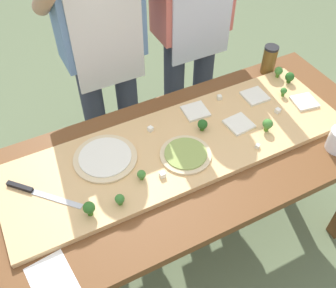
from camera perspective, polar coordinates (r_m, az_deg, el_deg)
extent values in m
plane|color=#60704C|center=(2.29, 2.42, -14.54)|extent=(8.00, 8.00, 0.00)
cube|color=brown|center=(2.07, -22.68, -10.54)|extent=(0.07, 0.07, 0.75)
cube|color=brown|center=(2.49, 15.75, 3.84)|extent=(0.07, 0.07, 0.75)
cube|color=brown|center=(1.66, 3.24, -1.67)|extent=(1.76, 0.77, 0.04)
cube|color=tan|center=(1.64, 1.54, -0.36)|extent=(1.48, 0.46, 0.03)
cube|color=#B7BABF|center=(1.51, -15.98, -7.75)|extent=(0.16, 0.16, 0.00)
cube|color=black|center=(1.58, -20.90, -5.88)|extent=(0.09, 0.09, 0.02)
cylinder|color=beige|center=(1.59, 2.61, -1.56)|extent=(0.21, 0.21, 0.01)
cylinder|color=#899E4C|center=(1.58, 2.62, -1.37)|extent=(0.17, 0.17, 0.01)
cylinder|color=beige|center=(1.60, -9.18, -2.06)|extent=(0.26, 0.26, 0.01)
cylinder|color=silver|center=(1.59, -9.22, -1.87)|extent=(0.21, 0.21, 0.01)
cube|color=silver|center=(1.93, 19.38, 5.87)|extent=(0.12, 0.12, 0.01)
cube|color=silver|center=(1.78, 4.05, 4.81)|extent=(0.11, 0.11, 0.01)
cube|color=silver|center=(1.90, 12.62, 6.88)|extent=(0.11, 0.11, 0.01)
cube|color=silver|center=(1.74, 10.37, 2.91)|extent=(0.12, 0.12, 0.01)
cylinder|color=#487A23|center=(1.51, -3.88, -4.93)|extent=(0.02, 0.02, 0.02)
sphere|color=#427F33|center=(1.50, -3.92, -4.45)|extent=(0.03, 0.03, 0.03)
cylinder|color=#2C5915|center=(2.03, 17.28, 8.85)|extent=(0.02, 0.02, 0.02)
sphere|color=#23561E|center=(2.02, 17.43, 9.40)|extent=(0.04, 0.04, 0.04)
cylinder|color=#2C5915|center=(1.70, 5.04, 2.32)|extent=(0.02, 0.02, 0.02)
sphere|color=#23561E|center=(1.68, 5.09, 2.90)|extent=(0.04, 0.04, 0.04)
cylinder|color=#487A23|center=(2.05, 15.79, 9.73)|extent=(0.02, 0.02, 0.02)
sphere|color=#427F33|center=(2.04, 15.93, 10.30)|extent=(0.04, 0.04, 0.04)
cylinder|color=#3F7220|center=(1.94, 16.50, 7.03)|extent=(0.01, 0.01, 0.02)
sphere|color=#38752D|center=(1.93, 16.62, 7.50)|extent=(0.03, 0.03, 0.03)
cylinder|color=#487A23|center=(1.74, 14.26, 2.25)|extent=(0.02, 0.02, 0.02)
sphere|color=#427F33|center=(1.72, 14.42, 2.90)|extent=(0.04, 0.04, 0.04)
cylinder|color=#3F7220|center=(1.45, -7.03, -8.49)|extent=(0.02, 0.02, 0.02)
sphere|color=#38752D|center=(1.43, -7.11, -8.00)|extent=(0.04, 0.04, 0.04)
cylinder|color=#366618|center=(1.44, -11.36, -9.76)|extent=(0.02, 0.02, 0.03)
sphere|color=#2D6623|center=(1.42, -11.52, -9.13)|extent=(0.04, 0.04, 0.04)
cube|color=white|center=(1.69, -2.60, 2.23)|extent=(0.03, 0.03, 0.02)
cube|color=silver|center=(1.66, 12.99, -0.31)|extent=(0.02, 0.02, 0.02)
cube|color=white|center=(1.84, 15.80, 4.73)|extent=(0.02, 0.02, 0.02)
cube|color=silver|center=(1.86, 7.56, 6.80)|extent=(0.02, 0.02, 0.02)
cube|color=white|center=(1.51, -0.83, -4.51)|extent=(0.02, 0.02, 0.02)
cylinder|color=brown|center=(2.08, 14.60, 11.77)|extent=(0.07, 0.07, 0.14)
cylinder|color=black|center=(2.04, 15.00, 13.47)|extent=(0.07, 0.07, 0.01)
cube|color=white|center=(1.38, -16.65, -18.54)|extent=(0.15, 0.19, 0.00)
cylinder|color=#333847|center=(2.27, -10.40, 2.68)|extent=(0.12, 0.12, 0.90)
cylinder|color=#333847|center=(2.32, -5.77, 4.28)|extent=(0.12, 0.12, 0.90)
cube|color=#6689B2|center=(1.88, -10.48, 19.79)|extent=(0.40, 0.20, 0.55)
cube|color=silver|center=(1.83, -8.93, 16.20)|extent=(0.34, 0.01, 0.60)
cylinder|color=#333847|center=(2.41, 0.85, 6.51)|extent=(0.12, 0.12, 0.90)
cylinder|color=#333847|center=(2.49, 4.98, 7.85)|extent=(0.12, 0.12, 0.90)
cube|color=silver|center=(2.01, 5.26, 19.62)|extent=(0.34, 0.01, 0.60)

